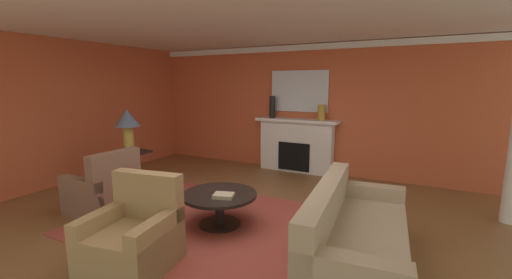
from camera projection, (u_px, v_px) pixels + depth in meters
name	position (u px, v px, depth m)	size (l,w,h in m)	color
ground_plane	(230.00, 226.00, 4.35)	(9.80, 9.80, 0.00)	brown
wall_fireplace	(310.00, 109.00, 6.94)	(8.14, 0.12, 2.71)	#C65633
wall_window	(66.00, 112.00, 6.14)	(0.12, 6.96, 2.71)	#C65633
ceiling_panel	(239.00, 16.00, 4.14)	(8.14, 6.96, 0.06)	white
crown_moulding	(310.00, 47.00, 6.66)	(8.14, 0.08, 0.12)	white
area_rug	(220.00, 225.00, 4.39)	(3.68, 2.59, 0.01)	#993D33
fireplace	(296.00, 147.00, 7.00)	(1.80, 0.35, 1.15)	white
mantel_mirror	(299.00, 91.00, 6.90)	(1.27, 0.04, 0.87)	silver
sofa	(354.00, 240.00, 3.35)	(1.09, 2.18, 0.85)	tan
armchair_near_window	(104.00, 192.00, 4.79)	(0.81, 0.81, 0.95)	brown
armchair_facing_fireplace	(133.00, 239.00, 3.34)	(0.92, 0.92, 0.95)	#9E7A4C
coffee_table	(220.00, 201.00, 4.34)	(1.00, 1.00, 0.45)	black
side_table	(131.00, 168.00, 5.82)	(0.56, 0.56, 0.70)	black
table_lamp	(127.00, 122.00, 5.68)	(0.44, 0.44, 0.75)	#B28E38
vase_mantel_left	(272.00, 107.00, 7.06)	(0.13, 0.13, 0.48)	black
vase_mantel_right	(321.00, 113.00, 6.57)	(0.15, 0.15, 0.32)	#B7892D
book_red_cover	(224.00, 196.00, 4.15)	(0.25, 0.20, 0.05)	tan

